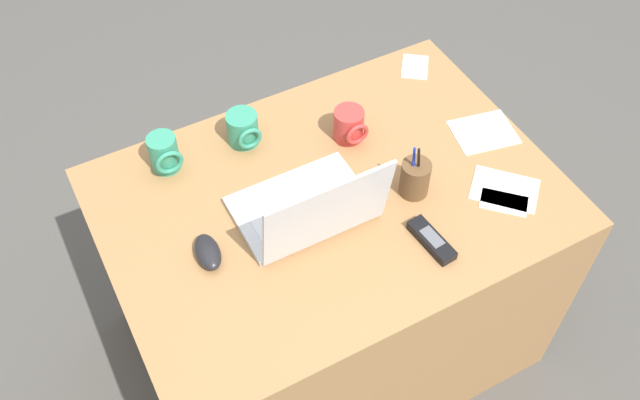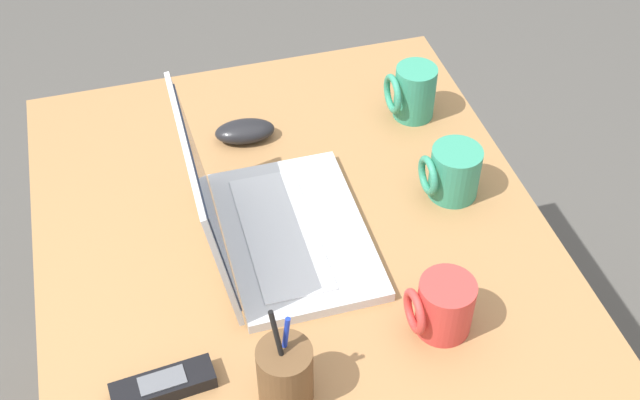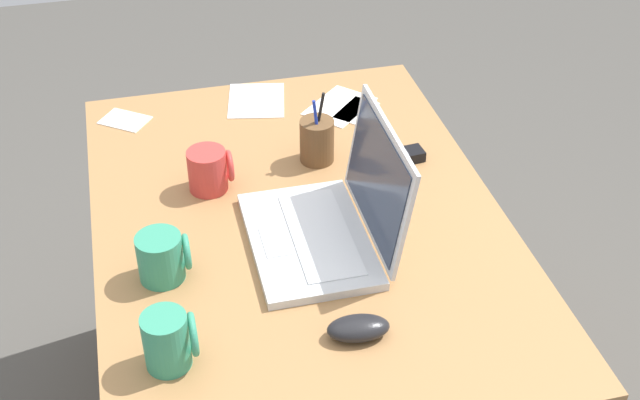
{
  "view_description": "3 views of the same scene",
  "coord_description": "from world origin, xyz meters",
  "views": [
    {
      "loc": [
        0.56,
        0.99,
        2.14
      ],
      "look_at": [
        0.05,
        0.04,
        0.8
      ],
      "focal_mm": 39.51,
      "sensor_mm": 36.0,
      "label": 1
    },
    {
      "loc": [
        -0.79,
        0.21,
        1.73
      ],
      "look_at": [
        0.07,
        -0.04,
        0.84
      ],
      "focal_mm": 45.98,
      "sensor_mm": 36.0,
      "label": 2
    },
    {
      "loc": [
        1.34,
        -0.28,
        1.82
      ],
      "look_at": [
        0.03,
        0.04,
        0.81
      ],
      "focal_mm": 48.07,
      "sensor_mm": 36.0,
      "label": 3
    }
  ],
  "objects": [
    {
      "name": "desk",
      "position": [
        0.0,
        0.0,
        0.37
      ],
      "size": [
        1.15,
        0.82,
        0.75
      ],
      "primitive_type": "cube",
      "color": "#9E7042",
      "rests_on": "ground"
    },
    {
      "name": "coffee_mug_tall",
      "position": [
        0.33,
        -0.29,
        0.8
      ],
      "size": [
        0.08,
        0.09,
        0.1
      ],
      "color": "#338C6B",
      "rests_on": "desk"
    },
    {
      "name": "paper_note_left",
      "position": [
        -0.46,
        -0.32,
        0.75
      ],
      "size": [
        0.13,
        0.13,
        0.0
      ],
      "primitive_type": "cube",
      "rotation": [
        0.0,
        0.0,
        -0.64
      ],
      "color": "white",
      "rests_on": "desk"
    },
    {
      "name": "paper_note_near_laptop",
      "position": [
        -0.41,
        0.19,
        0.75
      ],
      "size": [
        0.2,
        0.2,
        0.0
      ],
      "primitive_type": "cube",
      "rotation": [
        0.0,
        0.0,
        0.76
      ],
      "color": "white",
      "rests_on": "desk"
    },
    {
      "name": "paper_note_right",
      "position": [
        -0.38,
        0.23,
        0.75
      ],
      "size": [
        0.13,
        0.13,
        0.0
      ],
      "primitive_type": "cube",
      "rotation": [
        0.0,
        0.0,
        0.8
      ],
      "color": "white",
      "rests_on": "desk"
    },
    {
      "name": "coffee_mug_spare",
      "position": [
        0.12,
        -0.28,
        0.8
      ],
      "size": [
        0.09,
        0.1,
        0.09
      ],
      "color": "#338C6B",
      "rests_on": "desk"
    },
    {
      "name": "cordless_phone",
      "position": [
        -0.14,
        0.24,
        0.76
      ],
      "size": [
        0.06,
        0.14,
        0.03
      ],
      "color": "black",
      "rests_on": "desk"
    },
    {
      "name": "coffee_mug_white",
      "position": [
        -0.14,
        -0.16,
        0.79
      ],
      "size": [
        0.08,
        0.09,
        0.09
      ],
      "color": "#C63833",
      "rests_on": "desk"
    },
    {
      "name": "paper_note_front",
      "position": [
        -0.48,
        0.0,
        0.75
      ],
      "size": [
        0.19,
        0.17,
        0.0
      ],
      "primitive_type": "cube",
      "rotation": [
        0.0,
        0.0,
        -0.2
      ],
      "color": "white",
      "rests_on": "desk"
    },
    {
      "name": "computer_mouse",
      "position": [
        0.35,
        0.03,
        0.77
      ],
      "size": [
        0.07,
        0.11,
        0.04
      ],
      "primitive_type": "ellipsoid",
      "rotation": [
        0.0,
        0.0,
        -0.1
      ],
      "color": "black",
      "rests_on": "desk"
    },
    {
      "name": "pen_holder",
      "position": [
        -0.19,
        0.08,
        0.8
      ],
      "size": [
        0.08,
        0.08,
        0.17
      ],
      "color": "brown",
      "rests_on": "desk"
    },
    {
      "name": "laptop",
      "position": [
        0.09,
        0.05,
        0.8
      ],
      "size": [
        0.33,
        0.27,
        0.25
      ],
      "color": "silver",
      "rests_on": "desk"
    }
  ]
}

